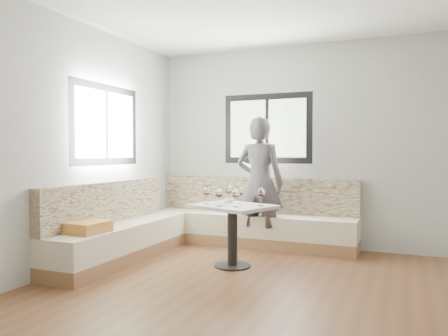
% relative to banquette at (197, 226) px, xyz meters
% --- Properties ---
extents(room, '(5.01, 5.01, 2.81)m').
position_rel_banquette_xyz_m(room, '(1.51, -1.54, 1.08)').
color(room, brown).
rests_on(room, ground).
extents(banquette, '(2.90, 2.80, 0.95)m').
position_rel_banquette_xyz_m(banquette, '(0.00, 0.00, 0.00)').
color(banquette, '#956948').
rests_on(banquette, ground).
extents(table, '(1.04, 0.93, 0.71)m').
position_rel_banquette_xyz_m(table, '(0.71, -0.53, 0.20)').
color(table, black).
rests_on(table, ground).
extents(person, '(0.66, 0.44, 1.78)m').
position_rel_banquette_xyz_m(person, '(0.72, 0.44, 0.56)').
color(person, '#524C53').
rests_on(person, ground).
extents(olive_ramekin, '(0.11, 0.11, 0.04)m').
position_rel_banquette_xyz_m(olive_ramekin, '(0.59, -0.35, 0.40)').
color(olive_ramekin, white).
rests_on(olive_ramekin, table).
extents(wine_glass_a, '(0.09, 0.09, 0.21)m').
position_rel_banquette_xyz_m(wine_glass_a, '(0.40, -0.58, 0.52)').
color(wine_glass_a, white).
rests_on(wine_glass_a, table).
extents(wine_glass_b, '(0.09, 0.09, 0.21)m').
position_rel_banquette_xyz_m(wine_glass_b, '(0.62, -0.71, 0.52)').
color(wine_glass_b, white).
rests_on(wine_glass_b, table).
extents(wine_glass_c, '(0.09, 0.09, 0.21)m').
position_rel_banquette_xyz_m(wine_glass_c, '(0.81, -0.71, 0.52)').
color(wine_glass_c, white).
rests_on(wine_glass_c, table).
extents(wine_glass_d, '(0.09, 0.09, 0.21)m').
position_rel_banquette_xyz_m(wine_glass_d, '(0.76, -0.42, 0.52)').
color(wine_glass_d, white).
rests_on(wine_glass_d, table).
extents(wine_glass_e, '(0.09, 0.09, 0.21)m').
position_rel_banquette_xyz_m(wine_glass_e, '(1.04, -0.52, 0.52)').
color(wine_glass_e, white).
rests_on(wine_glass_e, table).
extents(wine_glass_f, '(0.09, 0.09, 0.21)m').
position_rel_banquette_xyz_m(wine_glass_f, '(0.56, -0.28, 0.52)').
color(wine_glass_f, white).
rests_on(wine_glass_f, table).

